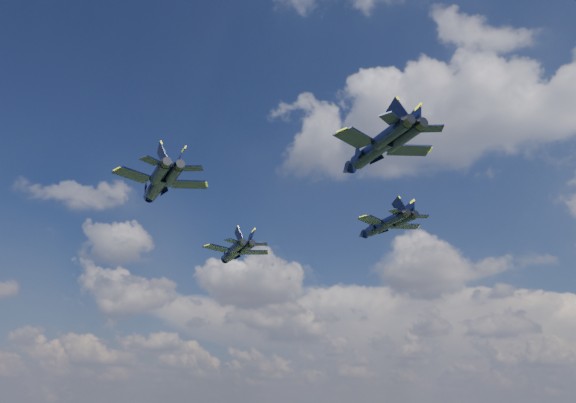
# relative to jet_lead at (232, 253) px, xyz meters

# --- Properties ---
(jet_lead) EXTENTS (14.50, 13.14, 3.77)m
(jet_lead) POSITION_rel_jet_lead_xyz_m (0.00, 0.00, 0.00)
(jet_lead) COLOR black
(jet_left) EXTENTS (15.11, 13.03, 3.86)m
(jet_left) POSITION_rel_jet_lead_xyz_m (6.40, -29.53, 1.33)
(jet_left) COLOR black
(jet_right) EXTENTS (14.17, 11.76, 3.57)m
(jet_right) POSITION_rel_jet_lead_xyz_m (28.01, 0.01, 0.99)
(jet_right) COLOR black
(jet_slot) EXTENTS (14.98, 13.10, 3.84)m
(jet_slot) POSITION_rel_jet_lead_xyz_m (35.63, -26.95, 1.13)
(jet_slot) COLOR black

